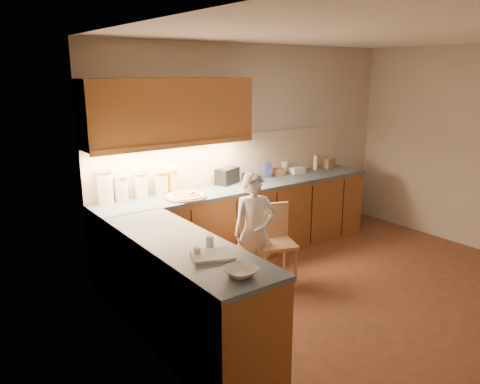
{
  "coord_description": "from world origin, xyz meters",
  "views": [
    {
      "loc": [
        -3.68,
        -2.76,
        2.28
      ],
      "look_at": [
        -0.8,
        1.2,
        1.0
      ],
      "focal_mm": 35.0,
      "sensor_mm": 36.0,
      "label": 1
    }
  ],
  "objects_px": {
    "toaster": "(227,176)",
    "oil_jug": "(172,181)",
    "child": "(254,232)",
    "pizza_on_board": "(186,196)",
    "wooden_chair": "(274,238)"
  },
  "relations": [
    {
      "from": "wooden_chair",
      "to": "toaster",
      "type": "xyz_separation_m",
      "value": [
        0.05,
        0.97,
        0.51
      ]
    },
    {
      "from": "wooden_chair",
      "to": "pizza_on_board",
      "type": "bearing_deg",
      "value": 155.79
    },
    {
      "from": "toaster",
      "to": "child",
      "type": "bearing_deg",
      "value": -130.01
    },
    {
      "from": "pizza_on_board",
      "to": "wooden_chair",
      "type": "height_order",
      "value": "pizza_on_board"
    },
    {
      "from": "toaster",
      "to": "oil_jug",
      "type": "bearing_deg",
      "value": 159.83
    },
    {
      "from": "child",
      "to": "wooden_chair",
      "type": "bearing_deg",
      "value": 22.38
    },
    {
      "from": "wooden_chair",
      "to": "toaster",
      "type": "bearing_deg",
      "value": 107.85
    },
    {
      "from": "wooden_chair",
      "to": "oil_jug",
      "type": "height_order",
      "value": "oil_jug"
    },
    {
      "from": "pizza_on_board",
      "to": "oil_jug",
      "type": "xyz_separation_m",
      "value": [
        -0.03,
        0.26,
        0.13
      ]
    },
    {
      "from": "pizza_on_board",
      "to": "wooden_chair",
      "type": "xyz_separation_m",
      "value": [
        0.69,
        -0.69,
        -0.43
      ]
    },
    {
      "from": "child",
      "to": "pizza_on_board",
      "type": "bearing_deg",
      "value": 143.3
    },
    {
      "from": "wooden_chair",
      "to": "toaster",
      "type": "distance_m",
      "value": 1.1
    },
    {
      "from": "wooden_chair",
      "to": "toaster",
      "type": "relative_size",
      "value": 2.52
    },
    {
      "from": "pizza_on_board",
      "to": "oil_jug",
      "type": "bearing_deg",
      "value": 96.51
    },
    {
      "from": "oil_jug",
      "to": "wooden_chair",
      "type": "bearing_deg",
      "value": -53.03
    }
  ]
}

